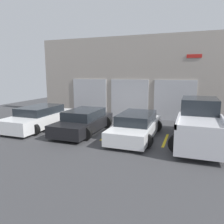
% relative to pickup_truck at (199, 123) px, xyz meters
% --- Properties ---
extents(ground_plane, '(28.00, 28.00, 0.00)m').
position_rel_pickup_truck_xyz_m(ground_plane, '(-4.32, 1.34, -0.88)').
color(ground_plane, '#3D3D3F').
extents(shophouse_building, '(14.29, 0.68, 5.65)m').
position_rel_pickup_truck_xyz_m(shophouse_building, '(-4.32, 4.63, 1.89)').
color(shophouse_building, '#9E9389').
rests_on(shophouse_building, ground).
extents(pickup_truck, '(2.37, 5.11, 1.91)m').
position_rel_pickup_truck_xyz_m(pickup_truck, '(0.00, 0.00, 0.00)').
color(pickup_truck, silver).
rests_on(pickup_truck, ground).
extents(sedan_white, '(2.16, 4.56, 1.20)m').
position_rel_pickup_truck_xyz_m(sedan_white, '(-2.88, -0.27, -0.31)').
color(sedan_white, white).
rests_on(sedan_white, ground).
extents(sedan_side, '(2.19, 4.30, 1.20)m').
position_rel_pickup_truck_xyz_m(sedan_side, '(-5.76, -0.28, -0.31)').
color(sedan_side, black).
rests_on(sedan_side, ground).
extents(van_right, '(2.22, 4.65, 1.24)m').
position_rel_pickup_truck_xyz_m(van_right, '(-8.63, -0.28, -0.29)').
color(van_right, white).
rests_on(van_right, ground).
extents(parking_stripe_far_left, '(0.12, 2.20, 0.01)m').
position_rel_pickup_truck_xyz_m(parking_stripe_far_left, '(-10.07, -0.30, -0.88)').
color(parking_stripe_far_left, gold).
rests_on(parking_stripe_far_left, ground).
extents(parking_stripe_left, '(0.12, 2.20, 0.01)m').
position_rel_pickup_truck_xyz_m(parking_stripe_left, '(-7.19, -0.30, -0.88)').
color(parking_stripe_left, gold).
rests_on(parking_stripe_left, ground).
extents(parking_stripe_centre, '(0.12, 2.20, 0.01)m').
position_rel_pickup_truck_xyz_m(parking_stripe_centre, '(-4.32, -0.30, -0.88)').
color(parking_stripe_centre, gold).
rests_on(parking_stripe_centre, ground).
extents(parking_stripe_right, '(0.12, 2.20, 0.01)m').
position_rel_pickup_truck_xyz_m(parking_stripe_right, '(-1.44, -0.30, -0.88)').
color(parking_stripe_right, gold).
rests_on(parking_stripe_right, ground).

